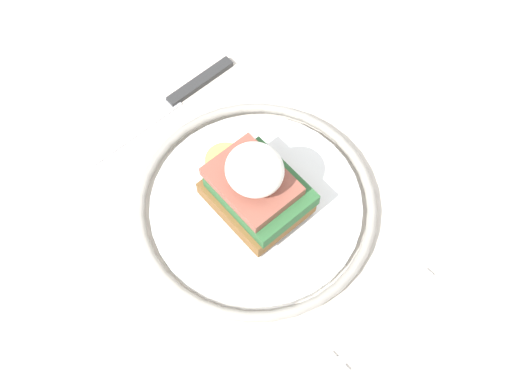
{
  "coord_description": "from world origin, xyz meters",
  "views": [
    {
      "loc": [
        -0.17,
        0.2,
        1.31
      ],
      "look_at": [
        0.04,
        0.02,
        0.78
      ],
      "focal_mm": 45.0,
      "sensor_mm": 36.0,
      "label": 1
    }
  ],
  "objects_px": {
    "plate": "(256,205)",
    "fork": "(366,336)",
    "sandwich": "(256,185)",
    "knife": "(173,101)"
  },
  "relations": [
    {
      "from": "plate",
      "to": "knife",
      "type": "bearing_deg",
      "value": -5.6
    },
    {
      "from": "sandwich",
      "to": "knife",
      "type": "bearing_deg",
      "value": -5.61
    },
    {
      "from": "plate",
      "to": "fork",
      "type": "bearing_deg",
      "value": 176.8
    },
    {
      "from": "knife",
      "to": "sandwich",
      "type": "bearing_deg",
      "value": 174.39
    },
    {
      "from": "plate",
      "to": "sandwich",
      "type": "xyz_separation_m",
      "value": [
        0.0,
        -0.0,
        0.04
      ]
    },
    {
      "from": "sandwich",
      "to": "knife",
      "type": "relative_size",
      "value": 0.63
    },
    {
      "from": "plate",
      "to": "fork",
      "type": "height_order",
      "value": "plate"
    },
    {
      "from": "sandwich",
      "to": "fork",
      "type": "relative_size",
      "value": 0.78
    },
    {
      "from": "fork",
      "to": "knife",
      "type": "relative_size",
      "value": 0.81
    },
    {
      "from": "sandwich",
      "to": "fork",
      "type": "distance_m",
      "value": 0.17
    }
  ]
}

